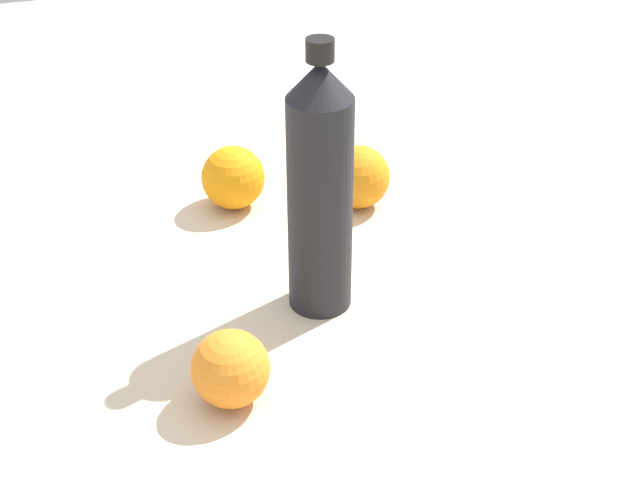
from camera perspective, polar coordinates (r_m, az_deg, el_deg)
ground_plane at (r=1.01m, az=2.20°, el=-3.16°), size 2.40×2.40×0.00m
water_bottle at (r=0.92m, az=-0.00°, el=3.24°), size 0.07×0.07×0.30m
orange_0 at (r=0.85m, az=-5.70°, el=-8.12°), size 0.08×0.08×0.08m
orange_1 at (r=1.15m, az=2.46°, el=4.02°), size 0.08×0.08×0.08m
orange_2 at (r=1.16m, az=-5.53°, el=3.97°), size 0.08×0.08×0.08m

